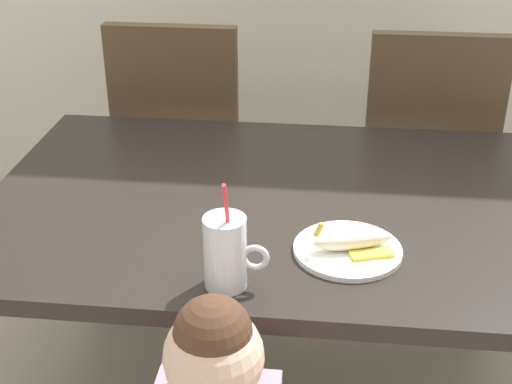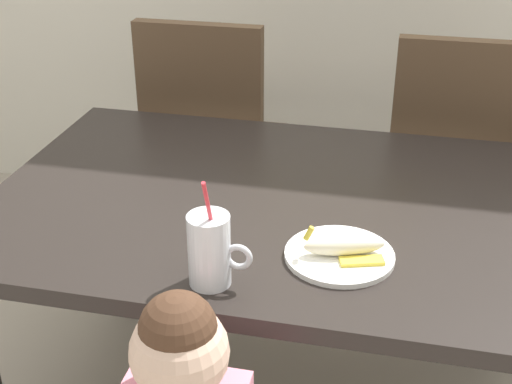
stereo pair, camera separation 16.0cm
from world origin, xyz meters
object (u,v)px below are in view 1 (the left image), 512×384
dining_table (278,228)px  dining_chair_right (425,148)px  snack_plate (347,250)px  dining_chair_left (183,136)px  milk_cup (226,256)px  peeled_banana (354,240)px

dining_table → dining_chair_right: bearing=58.3°
dining_table → snack_plate: 0.30m
dining_chair_left → dining_chair_right: bearing=179.3°
milk_cup → peeled_banana: milk_cup is taller
milk_cup → peeled_banana: (0.25, 0.14, -0.04)m
peeled_banana → dining_chair_left: bearing=120.8°
peeled_banana → dining_table: bearing=126.6°
dining_table → milk_cup: milk_cup is taller
dining_chair_right → peeled_banana: bearing=74.5°
dining_table → dining_chair_right: 0.83m
dining_chair_left → dining_chair_right: same height
dining_table → dining_chair_left: bearing=118.7°
dining_chair_right → peeled_banana: dining_chair_right is taller
dining_chair_right → snack_plate: size_ratio=4.17×
dining_chair_right → peeled_banana: (-0.26, -0.94, 0.19)m
dining_table → snack_plate: snack_plate is taller
peeled_banana → dining_chair_right: bearing=74.5°
dining_chair_left → peeled_banana: (0.57, -0.95, 0.19)m
milk_cup → snack_plate: bearing=31.5°
dining_chair_left → milk_cup: 1.16m
dining_table → peeled_banana: (0.18, -0.24, 0.12)m
dining_chair_right → milk_cup: bearing=64.9°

